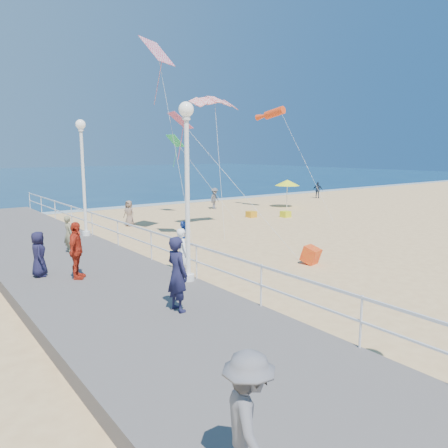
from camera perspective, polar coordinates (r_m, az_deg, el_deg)
ground at (r=16.97m, az=10.91°, el=-5.39°), size 160.00×160.00×0.00m
surf_line at (r=34.04m, az=-15.45°, el=1.94°), size 160.00×1.20×0.04m
boardwalk at (r=12.64m, az=-13.04°, el=-9.75°), size 5.00×44.00×0.40m
railing at (r=13.46m, az=-3.62°, el=-3.68°), size 0.05×42.00×0.55m
lamp_post_mid at (r=12.96m, az=-4.85°, el=6.58°), size 0.44×0.44×5.32m
lamp_post_far at (r=21.14m, az=-17.97°, el=7.28°), size 0.44×0.44×5.32m
woman_holding_toddler at (r=13.51m, az=-5.48°, el=-3.89°), size 0.46×0.63×1.59m
toddler_held at (r=13.60m, az=-5.30°, el=-1.55°), size 0.42×0.50×0.93m
spectator_0 at (r=10.83m, az=-6.12°, el=-6.49°), size 0.50×0.72×1.88m
spectator_2 at (r=5.52m, az=3.20°, el=-24.32°), size 1.02×1.25×1.69m
spectator_3 at (r=14.19m, az=-18.74°, el=-3.31°), size 0.94×1.11×1.79m
spectator_4 at (r=14.92m, az=-23.05°, el=-3.63°), size 0.60×0.79×1.44m
spectator_6 at (r=18.04m, az=-19.63°, el=-1.25°), size 0.35×0.53×1.44m
beach_walker_a at (r=32.85m, az=-1.23°, el=3.37°), size 1.18×0.96×1.59m
beach_walker_b at (r=41.32m, az=12.14°, el=4.36°), size 0.82×0.93×1.50m
beach_walker_c at (r=25.87m, az=-12.30°, el=1.38°), size 0.72×0.86×1.50m
box_kite at (r=17.18m, az=11.27°, el=-4.19°), size 0.69×0.81×0.74m
beach_umbrella at (r=33.95m, az=8.27°, el=5.36°), size 1.90×1.90×2.14m
beach_chair_left at (r=28.77m, az=3.58°, el=1.28°), size 0.55×0.55×0.40m
beach_chair_right at (r=29.05m, az=8.04°, el=1.28°), size 0.55×0.55×0.40m
kite_parafoil at (r=23.54m, az=-1.18°, el=15.95°), size 2.70×0.94×0.65m
kite_windsock at (r=31.91m, az=6.63°, el=14.24°), size 1.00×2.66×1.08m
kite_diamond_pink at (r=20.58m, az=-5.73°, el=13.30°), size 1.16×1.33×0.74m
kite_diamond_green at (r=29.55m, az=-6.41°, el=10.76°), size 0.83×1.13×0.79m
kite_diamond_redwhite at (r=21.57m, az=-8.70°, el=21.40°), size 1.82×1.64×1.15m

